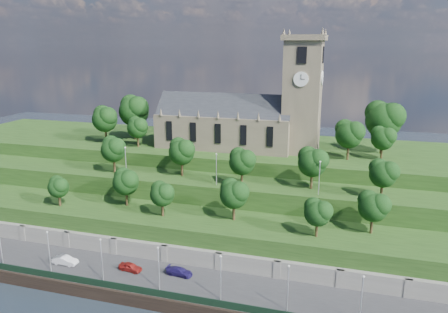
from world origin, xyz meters
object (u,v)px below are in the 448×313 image
(car_left, at_px, (130,267))
(church, at_px, (245,117))
(car_middle, at_px, (65,260))
(car_right, at_px, (179,271))

(car_left, bearing_deg, church, -6.51)
(car_middle, bearing_deg, car_right, -84.61)
(church, xyz_separation_m, car_right, (-1.47, -38.49, -19.87))
(church, relative_size, car_left, 9.37)
(church, distance_m, car_left, 45.31)
(car_left, height_order, car_middle, car_middle)
(car_middle, bearing_deg, church, -29.17)
(church, relative_size, car_right, 8.55)
(car_middle, bearing_deg, car_left, -85.02)
(car_right, bearing_deg, church, 2.66)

